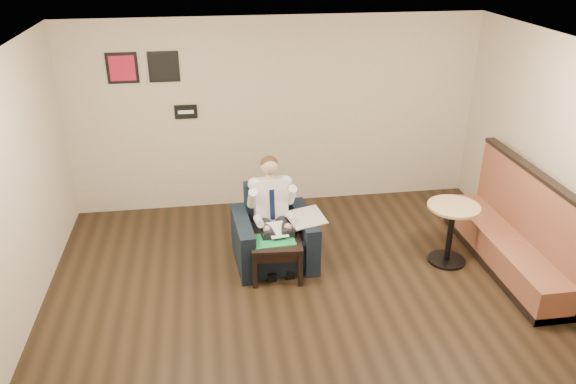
{
  "coord_description": "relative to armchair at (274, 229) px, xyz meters",
  "views": [
    {
      "loc": [
        -1.01,
        -4.84,
        3.86
      ],
      "look_at": [
        -0.1,
        1.2,
        0.99
      ],
      "focal_mm": 35.0,
      "sensor_mm": 36.0,
      "label": 1
    }
  ],
  "objects": [
    {
      "name": "smartphone",
      "position": [
        0.06,
        -0.13,
        0.03
      ],
      "size": [
        0.17,
        0.11,
        0.01
      ],
      "primitive_type": "cube",
      "rotation": [
        0.0,
        0.0,
        -0.25
      ],
      "color": "black",
      "rests_on": "side_table"
    },
    {
      "name": "art_print_right",
      "position": [
        -1.28,
        1.73,
        1.68
      ],
      "size": [
        0.42,
        0.03,
        0.42
      ],
      "primitive_type": "cube",
      "color": "black",
      "rests_on": "wall_back"
    },
    {
      "name": "newspaper",
      "position": [
        0.4,
        -0.07,
        0.17
      ],
      "size": [
        0.47,
        0.55,
        0.01
      ],
      "primitive_type": "cube",
      "rotation": [
        0.0,
        0.0,
        0.12
      ],
      "color": "silver",
      "rests_on": "armchair"
    },
    {
      "name": "art_print_left",
      "position": [
        -1.83,
        1.73,
        1.68
      ],
      "size": [
        0.42,
        0.03,
        0.42
      ],
      "primitive_type": "cube",
      "color": "#BB1735",
      "rests_on": "wall_back"
    },
    {
      "name": "coffee_mug",
      "position": [
        0.2,
        -0.19,
        0.08
      ],
      "size": [
        0.1,
        0.1,
        0.1
      ],
      "primitive_type": "cylinder",
      "rotation": [
        0.0,
        0.0,
        -0.07
      ],
      "color": "white",
      "rests_on": "side_table"
    },
    {
      "name": "lap_papers",
      "position": [
        0.02,
        -0.22,
        0.11
      ],
      "size": [
        0.25,
        0.33,
        0.01
      ],
      "primitive_type": "cube",
      "rotation": [
        0.0,
        0.0,
        0.14
      ],
      "color": "white",
      "rests_on": "seated_man"
    },
    {
      "name": "ceiling",
      "position": [
        0.27,
        -1.25,
        2.33
      ],
      "size": [
        6.0,
        6.0,
        0.02
      ],
      "primitive_type": "cube",
      "color": "white",
      "rests_on": "wall_back"
    },
    {
      "name": "banquette",
      "position": [
        2.86,
        -0.52,
        0.15
      ],
      "size": [
        0.58,
        2.42,
        1.24
      ],
      "primitive_type": "cube",
      "color": "brown",
      "rests_on": "ground"
    },
    {
      "name": "seating_sign",
      "position": [
        -1.03,
        1.73,
        1.03
      ],
      "size": [
        0.32,
        0.02,
        0.2
      ],
      "primitive_type": "cube",
      "color": "black",
      "rests_on": "wall_back"
    },
    {
      "name": "ground",
      "position": [
        0.27,
        -1.25,
        -0.47
      ],
      "size": [
        6.0,
        6.0,
        0.0
      ],
      "primitive_type": "plane",
      "color": "black",
      "rests_on": "ground"
    },
    {
      "name": "side_table",
      "position": [
        -0.01,
        -0.3,
        -0.22
      ],
      "size": [
        0.64,
        0.64,
        0.49
      ],
      "primitive_type": "cube",
      "rotation": [
        0.0,
        0.0,
        -0.07
      ],
      "color": "black",
      "rests_on": "ground"
    },
    {
      "name": "armchair",
      "position": [
        0.0,
        0.0,
        0.0
      ],
      "size": [
        1.03,
        1.03,
        0.94
      ],
      "primitive_type": "cube",
      "rotation": [
        0.0,
        0.0,
        0.07
      ],
      "color": "black",
      "rests_on": "ground"
    },
    {
      "name": "cafe_table",
      "position": [
        2.18,
        -0.34,
        -0.07
      ],
      "size": [
        0.73,
        0.73,
        0.8
      ],
      "primitive_type": "cylinder",
      "rotation": [
        0.0,
        0.0,
        -0.15
      ],
      "color": "tan",
      "rests_on": "ground"
    },
    {
      "name": "wall_back",
      "position": [
        0.27,
        1.75,
        0.93
      ],
      "size": [
        6.0,
        0.02,
        2.8
      ],
      "primitive_type": "cube",
      "color": "beige",
      "rests_on": "ground"
    },
    {
      "name": "green_folder",
      "position": [
        -0.04,
        -0.32,
        0.03
      ],
      "size": [
        0.51,
        0.38,
        0.01
      ],
      "primitive_type": "cube",
      "rotation": [
        0.0,
        0.0,
        0.07
      ],
      "color": "green",
      "rests_on": "side_table"
    },
    {
      "name": "seated_man",
      "position": [
        0.01,
        -0.12,
        0.17
      ],
      "size": [
        0.67,
        0.96,
        1.28
      ],
      "primitive_type": null,
      "rotation": [
        0.0,
        0.0,
        0.07
      ],
      "color": "silver",
      "rests_on": "armchair"
    }
  ]
}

